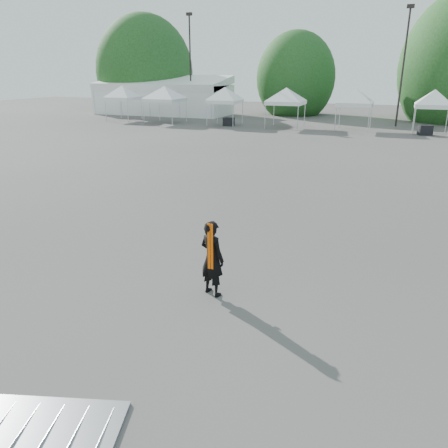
% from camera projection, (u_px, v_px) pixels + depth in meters
% --- Properties ---
extents(ground, '(120.00, 120.00, 0.00)m').
position_uv_depth(ground, '(253.00, 253.00, 11.67)').
color(ground, '#474442').
rests_on(ground, ground).
extents(marquee, '(15.00, 6.25, 4.23)m').
position_uv_depth(marquee, '(163.00, 96.00, 49.37)').
color(marquee, white).
rests_on(marquee, ground).
extents(light_pole_west, '(0.60, 0.25, 10.30)m').
position_uv_depth(light_pole_west, '(190.00, 60.00, 45.86)').
color(light_pole_west, black).
rests_on(light_pole_west, ground).
extents(light_pole_east, '(0.60, 0.25, 9.80)m').
position_uv_depth(light_pole_east, '(404.00, 60.00, 36.94)').
color(light_pole_east, black).
rests_on(light_pole_east, ground).
extents(tree_far_w, '(4.80, 4.80, 7.30)m').
position_uv_depth(tree_far_w, '(145.00, 72.00, 52.54)').
color(tree_far_w, '#382314').
rests_on(tree_far_w, ground).
extents(tree_mid_w, '(4.16, 4.16, 6.33)m').
position_uv_depth(tree_mid_w, '(296.00, 78.00, 48.29)').
color(tree_mid_w, '#382314').
rests_on(tree_mid_w, ground).
extents(tent_a, '(3.86, 3.86, 3.88)m').
position_uv_depth(tent_a, '(122.00, 88.00, 42.90)').
color(tent_a, silver).
rests_on(tent_a, ground).
extents(tent_b, '(4.46, 4.46, 3.88)m').
position_uv_depth(tent_b, '(164.00, 89.00, 40.55)').
color(tent_b, silver).
rests_on(tent_b, ground).
extents(tent_c, '(3.79, 3.79, 3.88)m').
position_uv_depth(tent_c, '(225.00, 90.00, 38.49)').
color(tent_c, silver).
rests_on(tent_c, ground).
extents(tent_d, '(4.25, 4.25, 3.88)m').
position_uv_depth(tent_d, '(286.00, 91.00, 36.99)').
color(tent_d, silver).
rests_on(tent_d, ground).
extents(tent_e, '(3.92, 3.92, 3.88)m').
position_uv_depth(tent_e, '(356.00, 92.00, 35.28)').
color(tent_e, silver).
rests_on(tent_e, ground).
extents(tent_f, '(3.74, 3.74, 3.88)m').
position_uv_depth(tent_f, '(435.00, 93.00, 33.30)').
color(tent_f, silver).
rests_on(tent_f, ground).
extents(man, '(0.71, 0.59, 1.68)m').
position_uv_depth(man, '(212.00, 258.00, 9.25)').
color(man, black).
rests_on(man, ground).
extents(barrier_left, '(2.46, 1.72, 0.07)m').
position_uv_depth(barrier_left, '(39.00, 427.00, 5.90)').
color(barrier_left, '#989BA0').
rests_on(barrier_left, ground).
extents(crate_west, '(0.96, 0.77, 0.72)m').
position_uv_depth(crate_west, '(229.00, 122.00, 39.07)').
color(crate_west, black).
rests_on(crate_west, ground).
extents(crate_mid, '(1.13, 0.98, 0.75)m').
position_uv_depth(crate_mid, '(425.00, 130.00, 33.29)').
color(crate_mid, black).
rests_on(crate_mid, ground).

